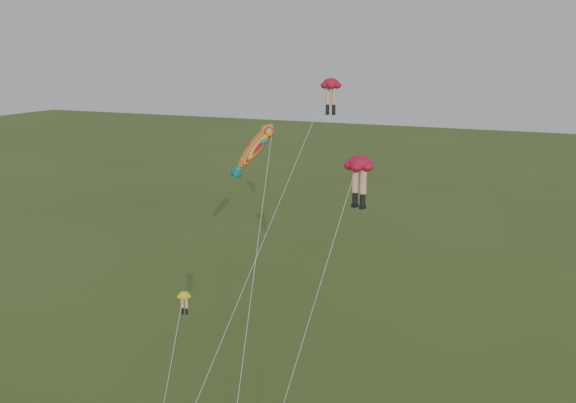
% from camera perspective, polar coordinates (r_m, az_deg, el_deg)
% --- Properties ---
extents(legs_kite_red_high, '(4.26, 14.71, 19.00)m').
position_cam_1_polar(legs_kite_red_high, '(40.61, 3.59, 9.63)').
color(legs_kite_red_high, '#B2122C').
rests_on(legs_kite_red_high, ground).
extents(legs_kite_red_mid, '(4.09, 6.81, 15.69)m').
position_cam_1_polar(legs_kite_red_mid, '(31.87, 6.28, 2.75)').
color(legs_kite_red_mid, '#B2122C').
rests_on(legs_kite_red_mid, ground).
extents(legs_kite_yellow, '(1.69, 5.93, 7.78)m').
position_cam_1_polar(legs_kite_yellow, '(35.99, -9.43, -9.47)').
color(legs_kite_yellow, yellow).
rests_on(legs_kite_yellow, ground).
extents(fish_kite, '(3.61, 9.55, 16.85)m').
position_cam_1_polar(fish_kite, '(37.15, -2.88, 4.80)').
color(fish_kite, yellow).
rests_on(fish_kite, ground).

